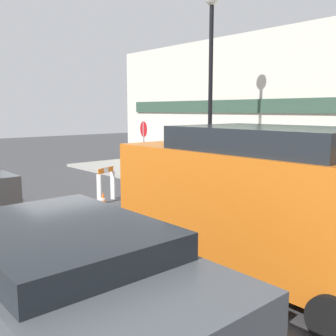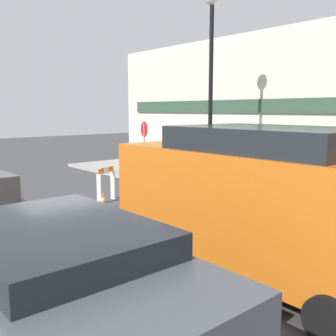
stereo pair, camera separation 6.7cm
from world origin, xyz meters
name	(u,v)px [view 1 (the left image)]	position (x,y,z in m)	size (l,w,h in m)	color
ground_plane	(68,227)	(0.00, 0.00, 0.00)	(60.00, 60.00, 0.00)	#424244
sidewalk_slab	(241,189)	(0.00, 6.27, 0.06)	(18.00, 3.54, 0.11)	#9E9B93
storefront_facade	(276,107)	(0.00, 8.12, 2.75)	(18.00, 0.22, 5.50)	beige
streetlamp_post	(211,67)	(-0.31, 5.04, 3.96)	(0.44, 0.44, 6.07)	black
stop_sign	(144,139)	(-3.92, 5.22, 1.53)	(0.59, 0.15, 2.11)	gray
barricade_0	(181,177)	(-0.80, 4.26, 0.59)	(0.94, 0.54, 1.07)	white
barricade_1	(106,184)	(-1.57, 2.02, 0.53)	(0.41, 0.74, 1.01)	white
barricade_2	(161,198)	(0.88, 2.05, 0.52)	(0.55, 0.63, 0.99)	white
traffic_cone_0	(103,201)	(-0.85, 1.46, 0.23)	(0.30, 0.30, 0.48)	black
traffic_cone_1	(192,203)	(1.18, 2.83, 0.31)	(0.30, 0.30, 0.65)	black
traffic_cone_2	(125,205)	(0.16, 1.48, 0.30)	(0.30, 0.30, 0.63)	black
person_worker	(230,174)	(1.37, 4.05, 0.95)	(0.43, 0.43, 1.75)	#33333D
person_pedestrian	(254,163)	(0.53, 6.22, 0.99)	(0.43, 0.43, 1.64)	#33333D
parked_car_2	(62,294)	(4.75, -2.45, 0.92)	(3.81, 1.88, 1.61)	#4C5156
work_van	(269,197)	(4.58, 1.17, 1.31)	(5.19, 2.28, 2.40)	#D16619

